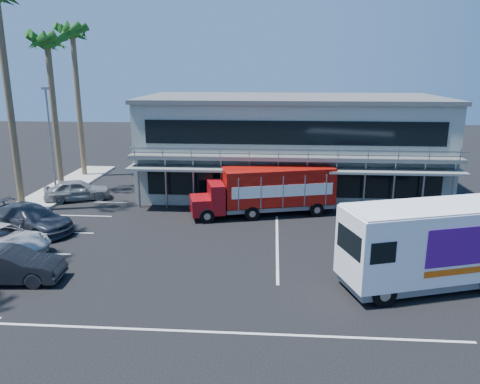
{
  "coord_description": "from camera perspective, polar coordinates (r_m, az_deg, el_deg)",
  "views": [
    {
      "loc": [
        1.68,
        -21.16,
        9.45
      ],
      "look_at": [
        -0.22,
        5.4,
        2.3
      ],
      "focal_mm": 35.0,
      "sensor_mm": 36.0,
      "label": 1
    }
  ],
  "objects": [
    {
      "name": "building",
      "position": [
        36.59,
        6.15,
        5.83
      ],
      "size": [
        22.4,
        12.0,
        7.3
      ],
      "color": "gray",
      "rests_on": "ground"
    },
    {
      "name": "ground",
      "position": [
        23.24,
        -0.41,
        -8.97
      ],
      "size": [
        120.0,
        120.0,
        0.0
      ],
      "primitive_type": "plane",
      "color": "black",
      "rests_on": "ground"
    },
    {
      "name": "light_pole_far",
      "position": [
        36.21,
        -22.09,
        6.08
      ],
      "size": [
        0.5,
        0.25,
        8.09
      ],
      "color": "gray",
      "rests_on": "ground"
    },
    {
      "name": "parked_car_d",
      "position": [
        30.15,
        -24.21,
        -2.97
      ],
      "size": [
        6.1,
        4.31,
        1.64
      ],
      "primitive_type": "imported",
      "rotation": [
        0.0,
        0.0,
        1.17
      ],
      "color": "#2E333D",
      "rests_on": "ground"
    },
    {
      "name": "palm_f",
      "position": [
        43.12,
        -19.69,
        16.88
      ],
      "size": [
        2.8,
        2.8,
        13.25
      ],
      "color": "brown",
      "rests_on": "ground"
    },
    {
      "name": "parked_car_e",
      "position": [
        36.03,
        -19.22,
        0.25
      ],
      "size": [
        4.93,
        3.38,
        1.56
      ],
      "primitive_type": "imported",
      "rotation": [
        0.0,
        0.0,
        1.94
      ],
      "color": "gray",
      "rests_on": "ground"
    },
    {
      "name": "red_truck",
      "position": [
        30.5,
        3.53,
        0.31
      ],
      "size": [
        9.54,
        4.47,
        3.13
      ],
      "rotation": [
        0.0,
        0.0,
        0.26
      ],
      "color": "maroon",
      "rests_on": "ground"
    },
    {
      "name": "curb_strip",
      "position": [
        33.23,
        -26.29,
        -2.96
      ],
      "size": [
        3.0,
        32.0,
        0.16
      ],
      "primitive_type": "cube",
      "color": "#A5A399",
      "rests_on": "ground"
    },
    {
      "name": "parked_car_b",
      "position": [
        23.72,
        -26.37,
        -8.05
      ],
      "size": [
        4.89,
        2.05,
        1.57
      ],
      "primitive_type": "imported",
      "rotation": [
        0.0,
        0.0,
        1.65
      ],
      "color": "black",
      "rests_on": "ground"
    },
    {
      "name": "parked_car_c",
      "position": [
        27.52,
        -27.13,
        -5.15
      ],
      "size": [
        5.76,
        3.74,
        1.48
      ],
      "primitive_type": "imported",
      "rotation": [
        0.0,
        0.0,
        1.31
      ],
      "color": "silver",
      "rests_on": "ground"
    },
    {
      "name": "white_van",
      "position": [
        21.99,
        22.11,
        -5.95
      ],
      "size": [
        8.12,
        4.81,
        3.75
      ],
      "rotation": [
        0.0,
        0.0,
        0.3
      ],
      "color": "white",
      "rests_on": "ground"
    },
    {
      "name": "palm_e",
      "position": [
        37.91,
        -22.38,
        15.65
      ],
      "size": [
        2.8,
        2.8,
        12.25
      ],
      "color": "brown",
      "rests_on": "ground"
    }
  ]
}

